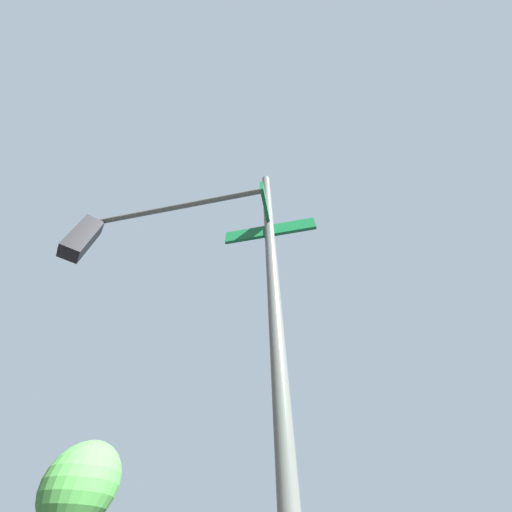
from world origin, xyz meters
TOP-DOWN VIEW (x-y plane):
  - traffic_signal_near at (-5.54, -6.26)m, footprint 2.69×2.68m
  - street_tree at (8.12, -7.94)m, footprint 3.01×3.01m

SIDE VIEW (x-z plane):
  - street_tree at x=8.12m, z-range 0.87..5.65m
  - traffic_signal_near at x=-5.54m, z-range 1.07..6.20m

